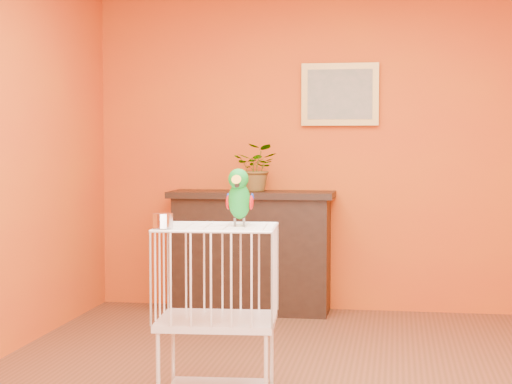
# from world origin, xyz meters

# --- Properties ---
(room_shell) EXTENTS (4.50, 4.50, 4.50)m
(room_shell) POSITION_xyz_m (0.00, 0.00, 1.58)
(room_shell) COLOR #C43C12
(room_shell) RESTS_ON ground
(console_cabinet) EXTENTS (1.31, 0.47, 0.97)m
(console_cabinet) POSITION_xyz_m (-0.69, 2.02, 0.49)
(console_cabinet) COLOR black
(console_cabinet) RESTS_ON ground
(potted_plant) EXTENTS (0.38, 0.41, 0.30)m
(potted_plant) POSITION_xyz_m (-0.65, 2.06, 1.12)
(potted_plant) COLOR #26722D
(potted_plant) RESTS_ON console_cabinet
(framed_picture) EXTENTS (0.62, 0.04, 0.50)m
(framed_picture) POSITION_xyz_m (0.00, 2.22, 1.75)
(framed_picture) COLOR #AB843D
(framed_picture) RESTS_ON room_shell
(birdcage) EXTENTS (0.64, 0.51, 0.93)m
(birdcage) POSITION_xyz_m (-0.46, -0.39, 0.48)
(birdcage) COLOR silver
(birdcage) RESTS_ON ground
(feed_cup) EXTENTS (0.10, 0.10, 0.07)m
(feed_cup) POSITION_xyz_m (-0.70, -0.57, 0.97)
(feed_cup) COLOR silver
(feed_cup) RESTS_ON birdcage
(parrot) EXTENTS (0.15, 0.27, 0.30)m
(parrot) POSITION_xyz_m (-0.35, -0.36, 1.08)
(parrot) COLOR #59544C
(parrot) RESTS_ON birdcage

